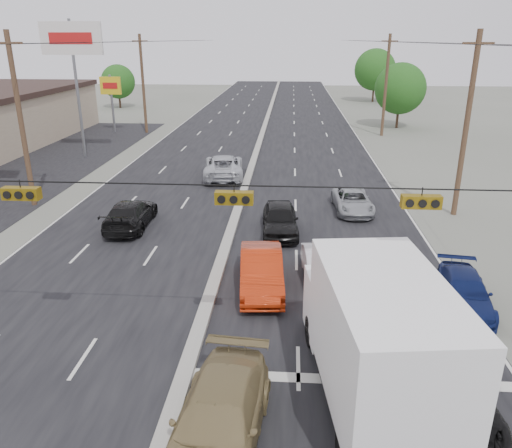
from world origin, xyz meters
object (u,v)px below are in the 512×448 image
object	(u,v)px
utility_pole_left_b	(21,121)
queue_car_b	(321,266)
tree_left_far	(118,82)
queue_car_a	(280,219)
queue_car_c	(353,201)
oncoming_far	(224,166)
oncoming_near	(130,214)
tree_right_mid	(400,89)
black_suv	(433,382)
red_sedan	(261,271)
utility_pole_left_c	(143,84)
pole_sign_far	(111,90)
tree_right_far	(375,70)
queue_car_d	(464,292)
pole_sign_billboard	(72,47)
box_truck	(375,337)
utility_pole_right_b	(466,125)
tan_sedan	(218,421)
utility_pole_right_c	(386,85)

from	to	relation	value
utility_pole_left_b	queue_car_b	distance (m)	19.59
tree_left_far	queue_car_a	bearing A→B (deg)	-63.22
queue_car_a	queue_car_c	bearing A→B (deg)	38.96
queue_car_b	oncoming_far	distance (m)	17.22
oncoming_near	tree_right_mid	bearing A→B (deg)	-123.00
black_suv	queue_car_b	xyz separation A→B (m)	(-2.62, 7.58, -0.20)
tree_right_mid	queue_car_b	bearing A→B (deg)	-105.28
queue_car_a	queue_car_b	size ratio (longest dim) A/B	1.19
tree_right_mid	red_sedan	bearing A→B (deg)	-108.11
utility_pole_left_b	tree_left_far	xyz separation A→B (m)	(-9.50, 45.00, -1.39)
oncoming_near	utility_pole_left_c	bearing A→B (deg)	-77.43
pole_sign_far	tree_right_far	size ratio (longest dim) A/B	0.74
utility_pole_left_b	black_suv	size ratio (longest dim) A/B	1.70
tree_right_far	oncoming_near	xyz separation A→B (m)	(-21.45, -58.28, -4.23)
tree_right_mid	red_sedan	world-z (taller)	tree_right_mid
pole_sign_far	utility_pole_left_c	bearing A→B (deg)	0.00
utility_pole_left_c	queue_car_c	xyz separation A→B (m)	(19.20, -24.89, -4.49)
red_sedan	oncoming_near	size ratio (longest dim) A/B	0.95
black_suv	queue_car_d	size ratio (longest dim) A/B	1.36
utility_pole_left_b	pole_sign_billboard	size ratio (longest dim) A/B	0.91
black_suv	queue_car_d	xyz separation A→B (m)	(2.60, 5.60, -0.19)
pole_sign_far	box_truck	size ratio (longest dim) A/B	0.73
pole_sign_billboard	tree_right_far	world-z (taller)	pole_sign_billboard
box_truck	queue_car_c	distance (m)	16.53
pole_sign_billboard	tree_right_far	bearing A→B (deg)	54.01
utility_pole_right_b	tree_right_mid	world-z (taller)	utility_pole_right_b
tree_right_far	red_sedan	distance (m)	66.51
box_truck	queue_car_b	bearing A→B (deg)	90.68
tan_sedan	oncoming_near	distance (m)	16.47
utility_pole_right_c	red_sedan	world-z (taller)	utility_pole_right_c
utility_pole_left_b	red_sedan	world-z (taller)	utility_pole_left_b
tree_right_mid	queue_car_b	distance (m)	40.47
utility_pole_right_c	queue_car_d	size ratio (longest dim) A/B	2.31
utility_pole_left_b	oncoming_far	world-z (taller)	utility_pole_left_b
utility_pole_left_c	red_sedan	distance (m)	38.00
utility_pole_left_c	oncoming_far	world-z (taller)	utility_pole_left_c
utility_pole_right_c	queue_car_d	xyz separation A→B (m)	(-2.90, -35.86, -4.48)
box_truck	queue_car_b	distance (m)	7.63
utility_pole_left_c	box_truck	xyz separation A→B (m)	(17.87, -41.30, -3.05)
queue_car_a	oncoming_near	size ratio (longest dim) A/B	0.90
utility_pole_left_c	tan_sedan	world-z (taller)	utility_pole_left_c
oncoming_far	queue_car_a	bearing A→B (deg)	105.33
utility_pole_left_c	utility_pole_right_b	size ratio (longest dim) A/B	1.00
tree_left_far	black_suv	size ratio (longest dim) A/B	1.04
queue_car_c	queue_car_d	size ratio (longest dim) A/B	1.03
utility_pole_left_b	pole_sign_billboard	distance (m)	13.68
queue_car_a	utility_pole_left_c	bearing A→B (deg)	114.40
pole_sign_billboard	red_sedan	world-z (taller)	pole_sign_billboard
utility_pole_left_c	tree_right_mid	xyz separation A→B (m)	(27.50, 5.00, -0.77)
black_suv	box_truck	bearing A→B (deg)	177.73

